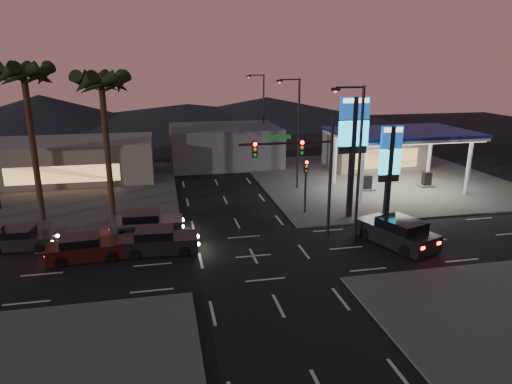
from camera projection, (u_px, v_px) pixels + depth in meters
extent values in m
plane|color=black|center=(253.00, 256.00, 27.69)|extent=(140.00, 140.00, 0.00)
cube|color=#47443F|center=(377.00, 178.00, 45.91)|extent=(24.00, 24.00, 0.12)
cube|color=#47443F|center=(36.00, 197.00, 39.54)|extent=(24.00, 24.00, 0.12)
cylinder|color=silver|center=(362.00, 173.00, 37.66)|extent=(0.36, 0.36, 5.00)
cylinder|color=silver|center=(469.00, 168.00, 39.65)|extent=(0.36, 0.36, 5.00)
cylinder|color=silver|center=(335.00, 159.00, 43.31)|extent=(0.36, 0.36, 5.00)
cylinder|color=silver|center=(430.00, 155.00, 45.30)|extent=(0.36, 0.36, 5.00)
cube|color=silver|center=(401.00, 134.00, 40.74)|extent=(12.00, 8.00, 0.50)
cube|color=white|center=(401.00, 137.00, 40.82)|extent=(11.60, 7.60, 0.06)
cube|color=navy|center=(402.00, 132.00, 40.70)|extent=(12.20, 8.20, 0.25)
cube|color=black|center=(367.00, 183.00, 41.35)|extent=(0.80, 0.50, 1.40)
cube|color=black|center=(427.00, 179.00, 42.54)|extent=(0.80, 0.50, 1.40)
cube|color=#726B5B|center=(374.00, 150.00, 50.48)|extent=(10.00, 6.00, 4.00)
cube|color=black|center=(352.00, 159.00, 33.32)|extent=(0.35, 0.35, 9.00)
cube|color=navy|center=(355.00, 108.00, 32.31)|extent=(2.20, 0.30, 1.60)
cube|color=white|center=(355.00, 100.00, 32.16)|extent=(1.98, 0.32, 0.35)
cube|color=#1ACFFF|center=(353.00, 133.00, 32.80)|extent=(2.20, 0.30, 1.80)
cube|color=black|center=(352.00, 150.00, 33.13)|extent=(2.09, 0.28, 0.50)
cube|color=black|center=(389.00, 174.00, 33.15)|extent=(0.35, 0.35, 7.00)
cube|color=navy|center=(392.00, 137.00, 32.41)|extent=(1.60, 0.30, 1.60)
cube|color=white|center=(392.00, 130.00, 32.26)|extent=(1.44, 0.32, 0.35)
cube|color=#1ACFFF|center=(390.00, 162.00, 32.91)|extent=(1.60, 0.30, 1.80)
cube|color=black|center=(388.00, 178.00, 33.24)|extent=(1.52, 0.28, 0.50)
cylinder|color=black|center=(330.00, 180.00, 29.57)|extent=(0.20, 0.20, 8.00)
cylinder|color=black|center=(286.00, 143.00, 28.29)|extent=(6.00, 0.14, 0.14)
cube|color=#0C3F14|center=(278.00, 137.00, 28.08)|extent=(1.60, 0.05, 0.25)
cube|color=black|center=(301.00, 147.00, 28.57)|extent=(0.32, 0.25, 1.00)
sphere|color=#FF0C07|center=(302.00, 143.00, 28.34)|extent=(0.22, 0.22, 0.22)
sphere|color=orange|center=(302.00, 148.00, 28.43)|extent=(0.20, 0.20, 0.20)
sphere|color=#0CB226|center=(302.00, 153.00, 28.52)|extent=(0.20, 0.20, 0.20)
cube|color=black|center=(255.00, 149.00, 27.97)|extent=(0.32, 0.25, 1.00)
sphere|color=#FF0C07|center=(255.00, 144.00, 27.74)|extent=(0.22, 0.22, 0.22)
sphere|color=orange|center=(255.00, 150.00, 27.83)|extent=(0.20, 0.20, 0.20)
sphere|color=#0CB226|center=(255.00, 155.00, 27.92)|extent=(0.20, 0.20, 0.20)
cylinder|color=black|center=(305.00, 189.00, 34.82)|extent=(0.16, 0.16, 4.00)
cube|color=black|center=(306.00, 166.00, 34.33)|extent=(0.32, 0.25, 1.00)
sphere|color=#FF0C07|center=(307.00, 162.00, 34.10)|extent=(0.22, 0.22, 0.22)
sphere|color=orange|center=(307.00, 167.00, 34.19)|extent=(0.20, 0.20, 0.20)
sphere|color=#0CB226|center=(307.00, 171.00, 34.28)|extent=(0.20, 0.20, 0.20)
cylinder|color=black|center=(359.00, 167.00, 28.65)|extent=(0.18, 0.18, 10.00)
cylinder|color=black|center=(350.00, 87.00, 27.13)|extent=(1.80, 0.12, 0.12)
cube|color=black|center=(336.00, 89.00, 26.98)|extent=(0.50, 0.25, 0.18)
sphere|color=#FFCC8C|center=(336.00, 91.00, 27.01)|extent=(0.20, 0.20, 0.20)
cylinder|color=black|center=(298.00, 136.00, 40.88)|extent=(0.18, 0.18, 10.00)
cylinder|color=black|center=(290.00, 79.00, 39.36)|extent=(1.80, 0.12, 0.12)
cube|color=black|center=(280.00, 81.00, 39.21)|extent=(0.50, 0.25, 0.18)
sphere|color=#FFCC8C|center=(280.00, 82.00, 39.24)|extent=(0.20, 0.20, 0.20)
cylinder|color=black|center=(264.00, 118.00, 54.06)|extent=(0.18, 0.18, 10.00)
cylinder|color=black|center=(256.00, 75.00, 52.53)|extent=(1.80, 0.12, 0.12)
cube|color=black|center=(249.00, 76.00, 52.38)|extent=(0.50, 0.25, 0.18)
sphere|color=#FFCC8C|center=(249.00, 77.00, 52.41)|extent=(0.20, 0.20, 0.20)
cylinder|color=black|center=(107.00, 151.00, 33.44)|extent=(0.44, 0.44, 10.20)
sphere|color=black|center=(101.00, 79.00, 32.04)|extent=(0.90, 0.90, 0.90)
cone|color=black|center=(120.00, 83.00, 32.38)|extent=(0.90, 2.74, 1.91)
cone|color=black|center=(116.00, 83.00, 33.17)|extent=(2.57, 2.57, 1.91)
cone|color=black|center=(103.00, 83.00, 33.35)|extent=(2.74, 0.90, 1.91)
cone|color=black|center=(89.00, 83.00, 32.80)|extent=(2.57, 2.57, 1.91)
cone|color=black|center=(82.00, 84.00, 31.86)|extent=(0.90, 2.74, 1.91)
cone|color=black|center=(86.00, 84.00, 31.07)|extent=(2.57, 2.57, 1.91)
cone|color=black|center=(99.00, 84.00, 30.90)|extent=(2.74, 0.90, 1.91)
cone|color=black|center=(114.00, 84.00, 31.44)|extent=(2.57, 2.57, 1.91)
cylinder|color=black|center=(34.00, 149.00, 32.36)|extent=(0.44, 0.44, 10.80)
sphere|color=black|center=(23.00, 70.00, 30.88)|extent=(0.90, 0.90, 0.90)
cone|color=black|center=(44.00, 75.00, 31.22)|extent=(0.90, 2.74, 1.91)
cone|color=black|center=(41.00, 75.00, 32.01)|extent=(2.57, 2.57, 1.91)
cone|color=black|center=(29.00, 75.00, 32.19)|extent=(2.74, 0.90, 1.91)
cone|color=black|center=(13.00, 75.00, 31.64)|extent=(2.57, 2.57, 1.91)
cone|color=black|center=(3.00, 75.00, 30.70)|extent=(0.90, 2.74, 1.91)
cone|color=black|center=(5.00, 75.00, 29.91)|extent=(2.57, 2.57, 1.91)
cone|color=black|center=(18.00, 76.00, 29.74)|extent=(2.74, 0.90, 1.91)
cone|color=black|center=(35.00, 75.00, 30.28)|extent=(2.57, 2.57, 1.91)
cube|color=#726B5B|center=(70.00, 160.00, 45.06)|extent=(16.00, 8.00, 4.00)
cube|color=#4C4C51|center=(225.00, 145.00, 51.95)|extent=(12.00, 9.00, 4.40)
cone|color=black|center=(41.00, 113.00, 78.34)|extent=(40.00, 40.00, 6.00)
cone|color=black|center=(267.00, 111.00, 86.44)|extent=(50.00, 50.00, 5.00)
cone|color=black|center=(188.00, 115.00, 83.59)|extent=(60.00, 60.00, 4.00)
cube|color=black|center=(160.00, 243.00, 28.14)|extent=(4.70, 2.23, 0.94)
cube|color=black|center=(155.00, 234.00, 27.92)|extent=(2.41, 1.92, 0.68)
cylinder|color=black|center=(185.00, 240.00, 29.24)|extent=(0.68, 0.29, 0.67)
cylinder|color=black|center=(184.00, 251.00, 27.56)|extent=(0.68, 0.29, 0.67)
cylinder|color=black|center=(138.00, 243.00, 28.85)|extent=(0.68, 0.29, 0.67)
cylinder|color=black|center=(135.00, 254.00, 27.16)|extent=(0.68, 0.29, 0.67)
sphere|color=#FFF2BF|center=(198.00, 237.00, 29.02)|extent=(0.23, 0.23, 0.23)
sphere|color=#FFF2BF|center=(198.00, 244.00, 27.83)|extent=(0.23, 0.23, 0.23)
cube|color=#FF140A|center=(123.00, 239.00, 28.38)|extent=(0.10, 0.27, 0.15)
cube|color=#FF140A|center=(121.00, 247.00, 27.19)|extent=(0.10, 0.27, 0.15)
cube|color=black|center=(87.00, 250.00, 27.18)|extent=(4.55, 2.25, 0.90)
cube|color=black|center=(80.00, 241.00, 26.93)|extent=(2.35, 1.90, 0.65)
cylinder|color=black|center=(111.00, 246.00, 28.42)|extent=(0.66, 0.30, 0.64)
cylinder|color=black|center=(112.00, 256.00, 26.86)|extent=(0.66, 0.30, 0.64)
cylinder|color=black|center=(63.00, 251.00, 27.62)|extent=(0.66, 0.30, 0.64)
cylinder|color=black|center=(61.00, 262.00, 26.06)|extent=(0.66, 0.30, 0.64)
sphere|color=#FFF2BF|center=(124.00, 241.00, 28.34)|extent=(0.22, 0.22, 0.22)
sphere|color=#FFF2BF|center=(125.00, 248.00, 27.24)|extent=(0.22, 0.22, 0.22)
cube|color=#FF140A|center=(48.00, 248.00, 27.06)|extent=(0.10, 0.26, 0.14)
cube|color=#FF140A|center=(45.00, 256.00, 25.96)|extent=(0.10, 0.26, 0.14)
cube|color=#4E4E50|center=(147.00, 226.00, 31.05)|extent=(4.84, 2.23, 0.97)
cube|color=black|center=(142.00, 217.00, 30.82)|extent=(2.46, 1.95, 0.70)
cylinder|color=black|center=(170.00, 224.00, 32.21)|extent=(0.70, 0.29, 0.69)
cylinder|color=black|center=(170.00, 233.00, 30.47)|extent=(0.70, 0.29, 0.69)
cylinder|color=black|center=(126.00, 226.00, 31.76)|extent=(0.70, 0.29, 0.69)
cylinder|color=black|center=(123.00, 236.00, 30.02)|extent=(0.70, 0.29, 0.69)
sphere|color=#FFF2BF|center=(182.00, 220.00, 32.00)|extent=(0.24, 0.24, 0.24)
sphere|color=#FFF2BF|center=(183.00, 226.00, 30.77)|extent=(0.24, 0.24, 0.24)
cube|color=#FF140A|center=(113.00, 222.00, 31.26)|extent=(0.10, 0.27, 0.15)
cube|color=#FF140A|center=(110.00, 229.00, 30.03)|extent=(0.10, 0.27, 0.15)
cube|color=black|center=(22.00, 241.00, 28.67)|extent=(4.12, 2.04, 0.81)
cube|color=black|center=(16.00, 233.00, 28.50)|extent=(2.13, 1.72, 0.59)
cylinder|color=black|center=(47.00, 239.00, 29.61)|extent=(0.60, 0.27, 0.58)
cylinder|color=black|center=(39.00, 248.00, 28.14)|extent=(0.60, 0.27, 0.58)
cylinder|color=black|center=(6.00, 241.00, 29.33)|extent=(0.60, 0.27, 0.58)
sphere|color=#FFF2BF|center=(58.00, 236.00, 29.39)|extent=(0.20, 0.20, 0.20)
sphere|color=#FFF2BF|center=(52.00, 242.00, 28.36)|extent=(0.20, 0.20, 0.20)
cube|color=black|center=(396.00, 235.00, 29.31)|extent=(3.90, 5.76, 1.09)
cube|color=black|center=(401.00, 226.00, 28.81)|extent=(2.83, 3.19, 0.78)
cylinder|color=black|center=(365.00, 234.00, 30.25)|extent=(0.53, 0.83, 0.77)
cylinder|color=black|center=(387.00, 228.00, 31.29)|extent=(0.53, 0.83, 0.77)
cylinder|color=black|center=(405.00, 251.00, 27.48)|extent=(0.53, 0.83, 0.77)
cylinder|color=black|center=(428.00, 244.00, 28.52)|extent=(0.53, 0.83, 0.77)
cube|color=#FF140A|center=(423.00, 248.00, 26.72)|extent=(0.32, 0.19, 0.17)
cube|color=#FF140A|center=(439.00, 243.00, 27.45)|extent=(0.32, 0.19, 0.17)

